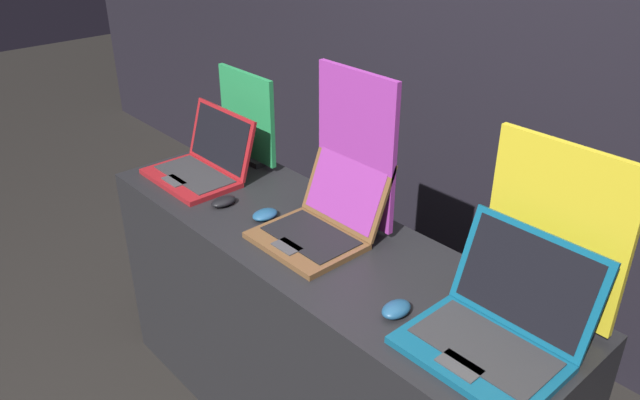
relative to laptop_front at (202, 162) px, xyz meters
name	(u,v)px	position (x,y,z in m)	size (l,w,h in m)	color
wall_back	(529,31)	(0.67, 1.18, 0.46)	(8.00, 0.05, 2.80)	black
display_counter	(318,341)	(0.67, 0.02, -0.50)	(1.85, 0.56, 0.88)	black
laptop_front	(202,162)	(0.00, 0.00, 0.00)	(0.39, 0.32, 0.25)	maroon
mouse_front	(223,201)	(0.26, -0.08, -0.04)	(0.06, 0.10, 0.03)	black
promo_stand_front	(247,120)	(0.00, 0.23, 0.12)	(0.34, 0.07, 0.38)	black
laptop_middle	(323,220)	(0.67, 0.04, 0.00)	(0.34, 0.37, 0.27)	brown
mouse_middle	(265,215)	(0.44, -0.03, -0.04)	(0.07, 0.10, 0.03)	navy
promo_stand_middle	(356,153)	(0.67, 0.19, 0.20)	(0.34, 0.07, 0.54)	black
laptop_back	(498,325)	(1.37, 0.01, 0.01)	(0.39, 0.37, 0.28)	#0F5170
mouse_back	(396,309)	(1.12, -0.09, -0.04)	(0.07, 0.10, 0.04)	navy
promo_stand_back	(555,236)	(1.37, 0.23, 0.18)	(0.39, 0.07, 0.50)	black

